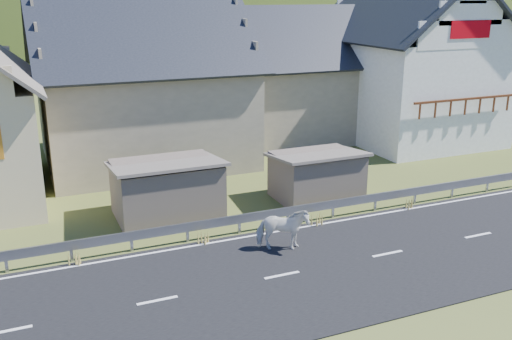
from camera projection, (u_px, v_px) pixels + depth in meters
name	position (u px, v px, depth m)	size (l,w,h in m)	color
ground	(282.00, 276.00, 18.02)	(160.00, 160.00, 0.00)	#384317
road	(282.00, 276.00, 18.01)	(60.00, 7.00, 0.04)	black
lane_markings	(282.00, 275.00, 18.00)	(60.00, 6.60, 0.01)	silver
guardrail	(239.00, 219.00, 21.09)	(28.10, 0.09, 0.75)	#93969B
shed_left	(167.00, 190.00, 22.67)	(4.30, 3.30, 2.40)	#6D5D51
shed_right	(316.00, 176.00, 24.68)	(3.80, 2.90, 2.20)	#6D5D51
house_stone_a	(141.00, 73.00, 29.48)	(10.80, 9.80, 8.90)	gray
house_stone_b	(296.00, 67.00, 35.08)	(9.80, 8.80, 8.10)	gray
house_white	(407.00, 55.00, 34.43)	(8.80, 10.80, 9.70)	white
mountain	(56.00, 87.00, 184.15)	(440.00, 280.00, 260.00)	#203D11
horse	(282.00, 229.00, 19.60)	(1.80, 0.82, 1.52)	silver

